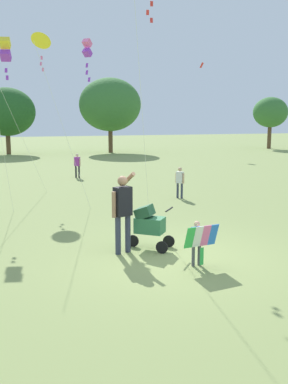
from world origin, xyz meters
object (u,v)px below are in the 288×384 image
Objects in this scene: person_couple_left at (180,180)px; kite_green_novelty at (41,42)px; person_red_shirt at (77,164)px; stroller at (149,223)px; child_with_butterfly_kite at (198,239)px; person_adult_flyer at (123,207)px; kite_blue_high at (5,50)px; kite_orange_delta at (87,50)px.

kite_green_novelty is at bearing 148.23° from person_couple_left.
stroller is at bearing -91.54° from person_red_shirt.
child_with_butterfly_kite is 0.91× the size of stroller.
person_adult_flyer is at bearing 132.62° from child_with_butterfly_kite.
kite_green_novelty is at bearing 68.48° from kite_blue_high.
stroller is 6.49m from person_couple_left.
kite_blue_high reaches higher than child_with_butterfly_kite.
kite_blue_high reaches higher than person_red_shirt.
kite_green_novelty is 6.67m from person_red_shirt.
stroller is 6.68m from kite_orange_delta.
kite_orange_delta is 5.70m from person_couple_left.
kite_blue_high is at bearing -114.02° from person_red_shirt.
child_with_butterfly_kite is at bearing -109.34° from person_couple_left.
stroller is 0.19× the size of kite_blue_high.
kite_blue_high reaches higher than person_couple_left.
kite_orange_delta is 2.47m from kite_blue_high.
person_red_shirt reaches higher than person_couple_left.
stroller is (-0.56, 1.48, 0.03)m from child_with_butterfly_kite.
kite_orange_delta is (-1.01, 6.41, 4.51)m from child_with_butterfly_kite.
kite_blue_high is at bearing 119.47° from stroller.
kite_orange_delta reaches higher than person_couple_left.
kite_green_novelty reaches higher than child_with_butterfly_kite.
person_adult_flyer reaches higher than person_couple_left.
child_with_butterfly_kite is 0.81× the size of person_couple_left.
kite_blue_high is at bearing -111.52° from kite_green_novelty.
person_couple_left is at bearing -31.77° from kite_green_novelty.
child_with_butterfly_kite is at bearing -81.02° from kite_orange_delta.
person_red_shirt is (1.89, 3.84, -5.12)m from kite_green_novelty.
person_red_shirt is (1.00, 12.57, -0.34)m from person_adult_flyer.
person_couple_left is at bearing 12.51° from kite_orange_delta.
child_with_butterfly_kite is at bearing -47.38° from person_adult_flyer.
child_with_butterfly_kite is 0.17× the size of kite_orange_delta.
kite_orange_delta is (-0.45, 4.93, 4.48)m from stroller.
person_couple_left is (2.75, -6.71, -0.02)m from person_red_shirt.
person_adult_flyer is at bearing -92.39° from kite_orange_delta.
kite_blue_high is at bearing 117.63° from child_with_butterfly_kite.
child_with_butterfly_kite is 11.55m from kite_green_novelty.
kite_blue_high is at bearing 112.97° from person_adult_flyer.
kite_green_novelty is at bearing 101.86° from child_with_butterfly_kite.
person_couple_left is at bearing 57.40° from person_adult_flyer.
person_couple_left is at bearing -67.71° from person_red_shirt.
person_red_shirt is at bearing 63.82° from kite_green_novelty.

